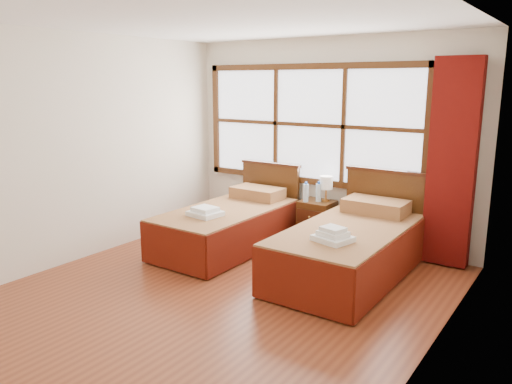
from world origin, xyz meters
The scene contains 15 objects.
floor centered at (0.00, 0.00, 0.00)m, with size 4.50×4.50×0.00m, color brown.
ceiling centered at (0.00, 0.00, 2.60)m, with size 4.50×4.50×0.00m, color white.
wall_back centered at (0.00, 2.25, 1.30)m, with size 4.00×4.00×0.00m, color silver.
wall_left centered at (-2.00, 0.00, 1.30)m, with size 4.50×4.50×0.00m, color silver.
wall_right centered at (2.00, 0.00, 1.30)m, with size 4.50×4.50×0.00m, color silver.
window centered at (-0.25, 2.21, 1.50)m, with size 3.16×0.06×1.56m.
curtain centered at (1.60, 2.11, 1.17)m, with size 0.50×0.16×2.30m, color #620D09.
bed_left centered at (-0.80, 1.20, 0.29)m, with size 1.00×2.02×0.96m.
bed_right centered at (0.85, 1.20, 0.31)m, with size 1.06×2.08×1.03m.
nightstand centered at (0.02, 1.99, 0.28)m, with size 0.42×0.41×0.55m.
towels_left centered at (-0.79, 0.74, 0.56)m, with size 0.38×0.35×0.10m.
towels_right centered at (0.90, 0.63, 0.61)m, with size 0.40×0.37×0.14m.
lamp centered at (0.10, 2.07, 0.78)m, with size 0.17×0.17×0.32m.
bottle_near centered at (-0.09, 1.89, 0.67)m, with size 0.07×0.07×0.26m.
bottle_far centered at (0.04, 1.99, 0.67)m, with size 0.07×0.07×0.26m.
Camera 1 is at (2.90, -3.56, 2.05)m, focal length 35.00 mm.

